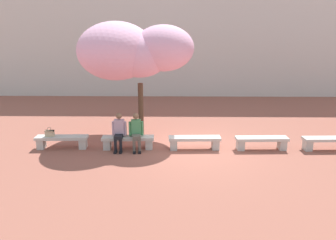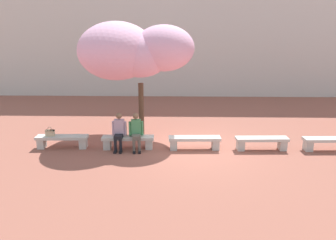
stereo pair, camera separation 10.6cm
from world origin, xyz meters
name	(u,v)px [view 1 (the left image)]	position (x,y,z in m)	size (l,w,h in m)	color
ground_plane	(194,149)	(0.00, 0.00, 0.00)	(100.00, 100.00, 0.00)	#8E5142
building_facade	(185,31)	(0.00, 11.20, 3.93)	(28.00, 4.00, 7.86)	beige
stone_bench_west_end	(62,140)	(-4.66, 0.00, 0.30)	(1.82, 0.49, 0.45)	#BCB7AD
stone_bench_near_west	(128,140)	(-2.33, 0.00, 0.30)	(1.82, 0.49, 0.45)	#BCB7AD
stone_bench_center	(195,141)	(0.00, 0.00, 0.30)	(1.82, 0.49, 0.45)	#BCB7AD
stone_bench_near_east	(262,141)	(2.33, 0.00, 0.30)	(1.82, 0.49, 0.45)	#BCB7AD
stone_bench_east_end	(329,142)	(4.66, 0.00, 0.30)	(1.82, 0.49, 0.45)	#BCB7AD
person_seated_left	(119,130)	(-2.62, -0.05, 0.70)	(0.51, 0.68, 1.29)	black
person_seated_right	(136,130)	(-2.03, -0.05, 0.70)	(0.51, 0.72, 1.29)	black
handbag	(50,133)	(-5.07, -0.02, 0.58)	(0.30, 0.15, 0.34)	tan
cherry_tree_main	(132,51)	(-2.31, 1.78, 3.25)	(4.42, 3.20, 4.36)	#473323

